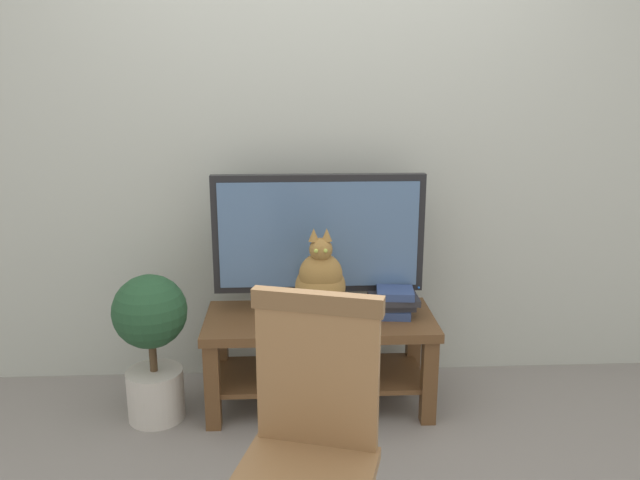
{
  "coord_description": "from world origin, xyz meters",
  "views": [
    {
      "loc": [
        -0.14,
        -2.34,
        1.62
      ],
      "look_at": [
        -0.0,
        0.48,
        0.87
      ],
      "focal_mm": 35.67,
      "sensor_mm": 36.0,
      "label": 1
    }
  ],
  "objects_px": {
    "cat": "(320,281)",
    "book_stack": "(394,302)",
    "tv": "(318,239)",
    "potted_plant": "(152,338)",
    "tv_stand": "(320,343)",
    "media_box": "(320,315)",
    "wooden_chair": "(309,437)"
  },
  "relations": [
    {
      "from": "cat",
      "to": "book_stack",
      "type": "height_order",
      "value": "cat"
    },
    {
      "from": "tv",
      "to": "potted_plant",
      "type": "bearing_deg",
      "value": -166.45
    },
    {
      "from": "tv",
      "to": "cat",
      "type": "bearing_deg",
      "value": -90.22
    },
    {
      "from": "tv_stand",
      "to": "book_stack",
      "type": "relative_size",
      "value": 4.69
    },
    {
      "from": "tv",
      "to": "media_box",
      "type": "xyz_separation_m",
      "value": [
        -0.0,
        -0.17,
        -0.33
      ]
    },
    {
      "from": "tv_stand",
      "to": "book_stack",
      "type": "xyz_separation_m",
      "value": [
        0.36,
        -0.01,
        0.21
      ]
    },
    {
      "from": "wooden_chair",
      "to": "book_stack",
      "type": "xyz_separation_m",
      "value": [
        0.45,
        1.19,
        -0.02
      ]
    },
    {
      "from": "book_stack",
      "to": "cat",
      "type": "bearing_deg",
      "value": -168.59
    },
    {
      "from": "book_stack",
      "to": "tv_stand",
      "type": "bearing_deg",
      "value": 178.79
    },
    {
      "from": "wooden_chair",
      "to": "book_stack",
      "type": "relative_size",
      "value": 4.17
    },
    {
      "from": "wooden_chair",
      "to": "tv",
      "type": "bearing_deg",
      "value": 86.12
    },
    {
      "from": "tv_stand",
      "to": "media_box",
      "type": "xyz_separation_m",
      "value": [
        -0.0,
        -0.07,
        0.17
      ]
    },
    {
      "from": "media_box",
      "to": "book_stack",
      "type": "distance_m",
      "value": 0.37
    },
    {
      "from": "media_box",
      "to": "wooden_chair",
      "type": "height_order",
      "value": "wooden_chair"
    },
    {
      "from": "tv",
      "to": "potted_plant",
      "type": "distance_m",
      "value": 0.92
    },
    {
      "from": "tv",
      "to": "cat",
      "type": "height_order",
      "value": "tv"
    },
    {
      "from": "media_box",
      "to": "cat",
      "type": "relative_size",
      "value": 0.97
    },
    {
      "from": "tv_stand",
      "to": "media_box",
      "type": "relative_size",
      "value": 2.85
    },
    {
      "from": "book_stack",
      "to": "potted_plant",
      "type": "distance_m",
      "value": 1.16
    },
    {
      "from": "tv_stand",
      "to": "cat",
      "type": "relative_size",
      "value": 2.76
    },
    {
      "from": "tv",
      "to": "book_stack",
      "type": "distance_m",
      "value": 0.48
    },
    {
      "from": "media_box",
      "to": "tv_stand",
      "type": "bearing_deg",
      "value": 88.32
    },
    {
      "from": "tv_stand",
      "to": "tv",
      "type": "height_order",
      "value": "tv"
    },
    {
      "from": "media_box",
      "to": "cat",
      "type": "height_order",
      "value": "cat"
    },
    {
      "from": "cat",
      "to": "potted_plant",
      "type": "bearing_deg",
      "value": -179.39
    },
    {
      "from": "media_box",
      "to": "tv",
      "type": "bearing_deg",
      "value": 89.33
    },
    {
      "from": "tv",
      "to": "cat",
      "type": "relative_size",
      "value": 2.55
    },
    {
      "from": "media_box",
      "to": "wooden_chair",
      "type": "bearing_deg",
      "value": -94.36
    },
    {
      "from": "tv",
      "to": "media_box",
      "type": "bearing_deg",
      "value": -90.67
    },
    {
      "from": "media_box",
      "to": "potted_plant",
      "type": "relative_size",
      "value": 0.54
    },
    {
      "from": "book_stack",
      "to": "potted_plant",
      "type": "xyz_separation_m",
      "value": [
        -1.15,
        -0.08,
        -0.13
      ]
    },
    {
      "from": "tv",
      "to": "book_stack",
      "type": "height_order",
      "value": "tv"
    }
  ]
}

